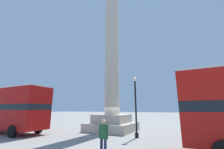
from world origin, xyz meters
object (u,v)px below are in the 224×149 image
object	(u,v)px
bus_a	(6,108)
equestrian_statue	(209,114)
monument_column	(112,52)
street_lamp	(136,105)
pedestrian_near_lamp	(103,135)

from	to	relation	value
bus_a	equestrian_statue	size ratio (longest dim) A/B	1.76
monument_column	bus_a	xyz separation A→B (m)	(-9.59, -5.94, -6.75)
monument_column	bus_a	size ratio (longest dim) A/B	2.25
bus_a	street_lamp	bearing A→B (deg)	15.10
monument_column	equestrian_statue	xyz separation A→B (m)	(9.50, 2.96, -7.41)
equestrian_statue	pedestrian_near_lamp	bearing A→B (deg)	-95.30
monument_column	pedestrian_near_lamp	world-z (taller)	monument_column
equestrian_statue	bus_a	bearing A→B (deg)	-133.44
pedestrian_near_lamp	street_lamp	bearing A→B (deg)	103.47
street_lamp	pedestrian_near_lamp	world-z (taller)	street_lamp
equestrian_statue	monument_column	bearing A→B (deg)	-141.13
street_lamp	equestrian_statue	bearing A→B (deg)	43.52
street_lamp	bus_a	bearing A→B (deg)	-165.90
monument_column	bus_a	distance (m)	13.14
bus_a	pedestrian_near_lamp	xyz separation A→B (m)	(13.30, -2.53, -1.43)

